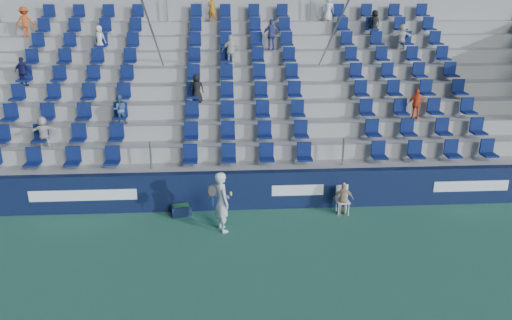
% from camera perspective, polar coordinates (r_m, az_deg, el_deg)
% --- Properties ---
extents(ground, '(70.00, 70.00, 0.00)m').
position_cam_1_polar(ground, '(12.89, -0.11, -11.28)').
color(ground, '#2D6950').
rests_on(ground, ground).
extents(sponsor_wall, '(24.00, 0.32, 1.20)m').
position_cam_1_polar(sponsor_wall, '(15.45, -0.81, -3.45)').
color(sponsor_wall, '#0F1837').
rests_on(sponsor_wall, ground).
extents(grandstand, '(24.00, 8.17, 6.63)m').
position_cam_1_polar(grandstand, '(19.85, -1.58, 6.28)').
color(grandstand, gray).
rests_on(grandstand, ground).
extents(tennis_player, '(0.71, 0.74, 1.75)m').
position_cam_1_polar(tennis_player, '(13.97, -3.91, -4.77)').
color(tennis_player, silver).
rests_on(tennis_player, ground).
extents(line_judge_chair, '(0.42, 0.43, 0.87)m').
position_cam_1_polar(line_judge_chair, '(15.40, 9.83, -4.24)').
color(line_judge_chair, white).
rests_on(line_judge_chair, ground).
extents(line_judge, '(0.63, 0.33, 1.03)m').
position_cam_1_polar(line_judge, '(15.27, 9.96, -4.37)').
color(line_judge, tan).
rests_on(line_judge, ground).
extents(ball_bin, '(0.66, 0.51, 0.33)m').
position_cam_1_polar(ball_bin, '(15.30, -8.55, -5.63)').
color(ball_bin, '#0F1A38').
rests_on(ball_bin, ground).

